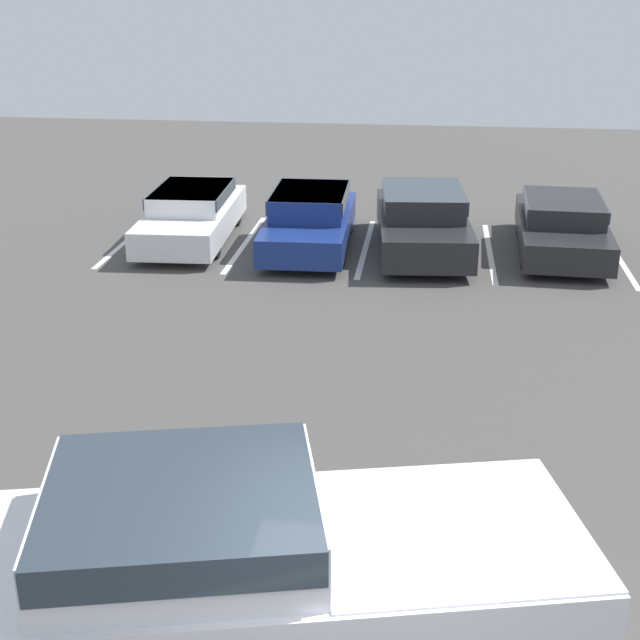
{
  "coord_description": "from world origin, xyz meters",
  "views": [
    {
      "loc": [
        0.12,
        -5.41,
        5.56
      ],
      "look_at": [
        -1.35,
        6.18,
        1.0
      ],
      "focal_mm": 50.0,
      "sensor_mm": 36.0,
      "label": 1
    }
  ],
  "objects_px": {
    "pickup_truck": "(225,573)",
    "parked_sedan_a": "(192,213)",
    "wheel_stop_curb": "(318,213)",
    "parked_sedan_b": "(310,218)",
    "parked_sedan_c": "(422,219)",
    "parked_sedan_d": "(562,224)"
  },
  "relations": [
    {
      "from": "parked_sedan_a",
      "to": "parked_sedan_b",
      "type": "bearing_deg",
      "value": 81.17
    },
    {
      "from": "parked_sedan_c",
      "to": "wheel_stop_curb",
      "type": "height_order",
      "value": "parked_sedan_c"
    },
    {
      "from": "parked_sedan_c",
      "to": "parked_sedan_d",
      "type": "xyz_separation_m",
      "value": [
        2.94,
        0.25,
        -0.08
      ]
    },
    {
      "from": "wheel_stop_curb",
      "to": "parked_sedan_b",
      "type": "bearing_deg",
      "value": -86.62
    },
    {
      "from": "parked_sedan_b",
      "to": "parked_sedan_d",
      "type": "relative_size",
      "value": 0.99
    },
    {
      "from": "parked_sedan_c",
      "to": "parked_sedan_b",
      "type": "bearing_deg",
      "value": -93.31
    },
    {
      "from": "pickup_truck",
      "to": "wheel_stop_curb",
      "type": "bearing_deg",
      "value": 80.74
    },
    {
      "from": "pickup_truck",
      "to": "wheel_stop_curb",
      "type": "distance_m",
      "value": 15.15
    },
    {
      "from": "pickup_truck",
      "to": "parked_sedan_b",
      "type": "relative_size",
      "value": 1.48
    },
    {
      "from": "pickup_truck",
      "to": "wheel_stop_curb",
      "type": "height_order",
      "value": "pickup_truck"
    },
    {
      "from": "parked_sedan_b",
      "to": "wheel_stop_curb",
      "type": "relative_size",
      "value": 2.5
    },
    {
      "from": "parked_sedan_b",
      "to": "parked_sedan_a",
      "type": "bearing_deg",
      "value": -97.81
    },
    {
      "from": "parked_sedan_d",
      "to": "parked_sedan_a",
      "type": "bearing_deg",
      "value": -87.32
    },
    {
      "from": "parked_sedan_a",
      "to": "parked_sedan_d",
      "type": "distance_m",
      "value": 8.02
    },
    {
      "from": "pickup_truck",
      "to": "parked_sedan_a",
      "type": "distance_m",
      "value": 13.23
    },
    {
      "from": "pickup_truck",
      "to": "parked_sedan_b",
      "type": "xyz_separation_m",
      "value": [
        -0.99,
        12.41,
        -0.22
      ]
    },
    {
      "from": "pickup_truck",
      "to": "parked_sedan_b",
      "type": "bearing_deg",
      "value": 80.95
    },
    {
      "from": "pickup_truck",
      "to": "parked_sedan_a",
      "type": "height_order",
      "value": "pickup_truck"
    },
    {
      "from": "parked_sedan_c",
      "to": "parked_sedan_d",
      "type": "bearing_deg",
      "value": 89.96
    },
    {
      "from": "parked_sedan_b",
      "to": "parked_sedan_d",
      "type": "bearing_deg",
      "value": 91.94
    },
    {
      "from": "pickup_truck",
      "to": "parked_sedan_a",
      "type": "bearing_deg",
      "value": 92.49
    },
    {
      "from": "wheel_stop_curb",
      "to": "pickup_truck",
      "type": "bearing_deg",
      "value": -85.65
    }
  ]
}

